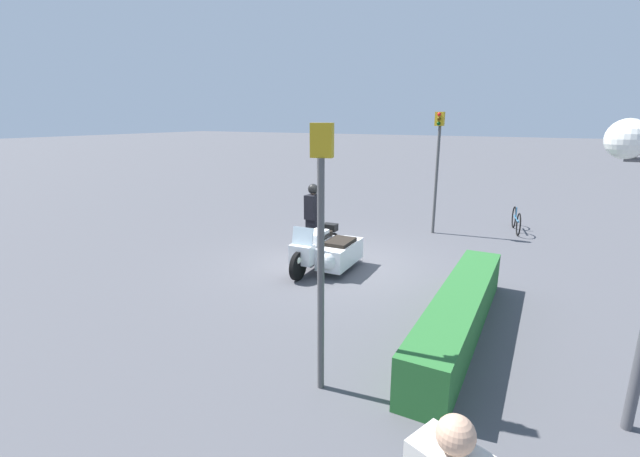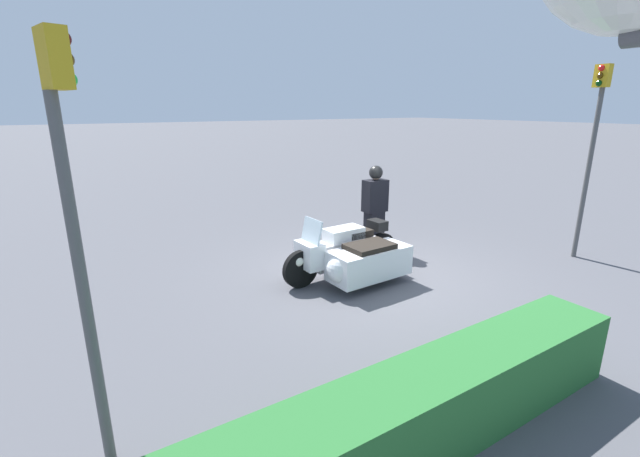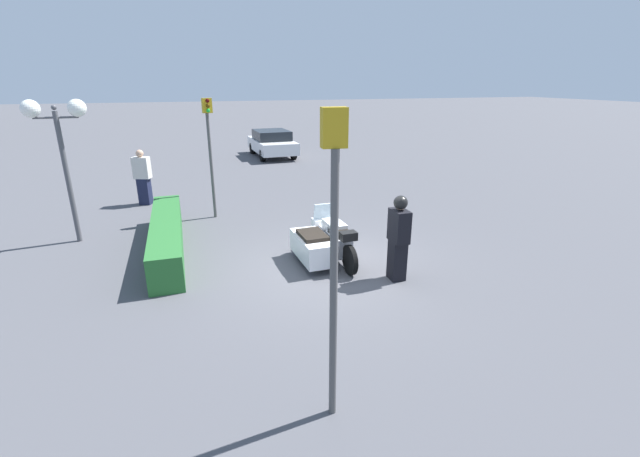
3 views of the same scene
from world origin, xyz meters
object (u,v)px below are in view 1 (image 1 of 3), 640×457
(police_motorcycle, at_px, (328,251))
(officer_rider, at_px, (313,214))
(hedge_bush_curbside, at_px, (459,313))
(traffic_light_near, at_px, (321,223))
(bicycle_parked, at_px, (516,221))
(traffic_light_far, at_px, (438,156))

(police_motorcycle, distance_m, officer_rider, 1.92)
(hedge_bush_curbside, xyz_separation_m, traffic_light_near, (2.36, -1.34, 1.89))
(officer_rider, xyz_separation_m, bicycle_parked, (-4.62, 4.80, -0.60))
(hedge_bush_curbside, height_order, bicycle_parked, hedge_bush_curbside)
(officer_rider, distance_m, traffic_light_far, 4.28)
(traffic_light_near, xyz_separation_m, bicycle_parked, (-10.11, 1.60, -1.92))
(police_motorcycle, height_order, bicycle_parked, police_motorcycle)
(hedge_bush_curbside, bearing_deg, officer_rider, -124.62)
(traffic_light_far, xyz_separation_m, bicycle_parked, (-1.49, 2.27, -2.05))
(hedge_bush_curbside, height_order, traffic_light_far, traffic_light_far)
(hedge_bush_curbside, relative_size, bicycle_parked, 2.80)
(officer_rider, bearing_deg, traffic_light_far, -127.31)
(traffic_light_near, distance_m, bicycle_parked, 10.41)
(officer_rider, height_order, bicycle_parked, officer_rider)
(bicycle_parked, bearing_deg, officer_rider, -57.67)
(police_motorcycle, bearing_deg, bicycle_parked, 147.05)
(police_motorcycle, xyz_separation_m, hedge_bush_curbside, (1.71, 3.35, -0.08))
(police_motorcycle, relative_size, officer_rider, 1.37)
(police_motorcycle, distance_m, hedge_bush_curbside, 3.76)
(officer_rider, relative_size, bicycle_parked, 1.03)
(traffic_light_near, bearing_deg, traffic_light_far, -9.72)
(officer_rider, bearing_deg, traffic_light_near, 121.86)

